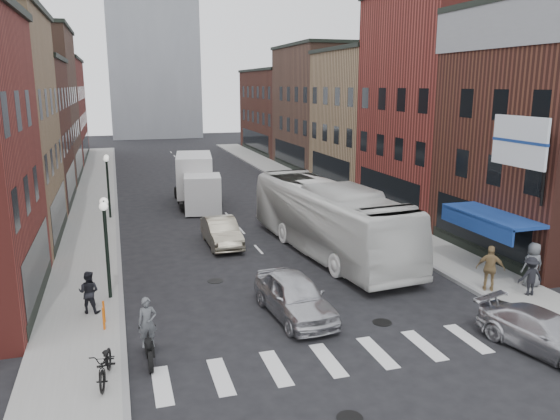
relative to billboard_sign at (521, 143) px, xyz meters
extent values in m
plane|color=black|center=(-8.59, -0.50, -6.13)|extent=(160.00, 160.00, 0.00)
cube|color=gray|center=(-17.09, 21.50, -6.06)|extent=(3.00, 74.00, 0.15)
cube|color=gray|center=(-0.09, 21.50, -6.06)|extent=(3.00, 74.00, 0.15)
cube|color=gray|center=(-15.59, 21.50, -6.13)|extent=(0.20, 74.00, 0.16)
cube|color=gray|center=(-1.59, 21.50, -6.13)|extent=(0.20, 74.00, 0.16)
cube|color=silver|center=(-8.59, -3.50, -6.13)|extent=(12.00, 2.20, 0.01)
cube|color=black|center=(-18.61, 4.00, -4.53)|extent=(0.08, 7.20, 2.20)
cube|color=black|center=(-18.61, 13.50, -4.53)|extent=(0.08, 8.00, 2.20)
cube|color=black|center=(-18.61, 23.50, -4.53)|extent=(0.08, 8.00, 2.20)
cube|color=#523629|center=(-23.59, 34.50, 0.37)|extent=(10.00, 12.00, 13.00)
cube|color=black|center=(-18.61, 34.50, -4.53)|extent=(0.08, 9.60, 2.20)
cube|color=black|center=(-23.59, 34.50, 7.02)|extent=(10.30, 12.20, 0.30)
cube|color=maroon|center=(-23.59, 48.50, -0.63)|extent=(10.00, 16.00, 11.00)
cube|color=black|center=(-18.61, 48.50, -4.53)|extent=(0.08, 12.80, 2.20)
cube|color=black|center=(-23.59, 48.50, 5.02)|extent=(10.30, 16.20, 0.30)
cube|color=black|center=(1.43, 4.00, -4.53)|extent=(0.08, 7.20, 2.20)
cube|color=maroon|center=(6.41, 13.50, 0.87)|extent=(10.00, 10.00, 14.00)
cube|color=black|center=(1.43, 13.50, -4.53)|extent=(0.08, 8.00, 2.20)
cube|color=#977653|center=(6.41, 23.50, -0.63)|extent=(10.00, 10.00, 11.00)
cube|color=black|center=(1.43, 23.50, -4.53)|extent=(0.08, 8.00, 2.20)
cube|color=black|center=(6.41, 23.50, 5.02)|extent=(10.30, 10.20, 0.30)
cube|color=#523629|center=(6.41, 34.50, -0.13)|extent=(10.00, 12.00, 12.00)
cube|color=black|center=(1.43, 34.50, -4.53)|extent=(0.08, 9.60, 2.20)
cube|color=black|center=(6.41, 34.50, 6.02)|extent=(10.30, 12.20, 0.30)
cube|color=#49211A|center=(6.41, 48.50, -1.13)|extent=(10.00, 16.00, 10.00)
cube|color=black|center=(1.43, 48.50, -4.53)|extent=(0.08, 12.80, 2.20)
cube|color=black|center=(6.41, 48.50, 4.02)|extent=(10.30, 16.20, 0.30)
cube|color=navy|center=(0.51, 2.00, -3.43)|extent=(1.80, 5.00, 0.15)
cube|color=navy|center=(-0.34, 2.00, -3.78)|extent=(0.10, 5.00, 0.70)
cylinder|color=black|center=(1.31, 0.00, -1.13)|extent=(0.12, 0.12, 3.00)
cylinder|color=black|center=(0.61, 0.00, 0.07)|extent=(1.40, 0.08, 0.08)
cube|color=silver|center=(-0.09, 0.00, 0.07)|extent=(0.12, 3.00, 2.00)
cylinder|color=black|center=(-15.99, 3.50, -4.13)|extent=(0.14, 0.14, 4.00)
cylinder|color=black|center=(-15.99, 3.50, -2.13)|extent=(0.06, 0.90, 0.06)
sphere|color=white|center=(-15.99, 3.05, -2.18)|extent=(0.32, 0.32, 0.32)
sphere|color=white|center=(-15.99, 3.95, -2.18)|extent=(0.32, 0.32, 0.32)
cylinder|color=black|center=(-15.99, 17.50, -4.13)|extent=(0.14, 0.14, 4.00)
cylinder|color=black|center=(-15.99, 17.50, -2.13)|extent=(0.06, 0.90, 0.06)
sphere|color=white|center=(-15.99, 17.05, -2.18)|extent=(0.32, 0.32, 0.32)
sphere|color=white|center=(-15.99, 17.95, -2.18)|extent=(0.32, 0.32, 0.32)
cylinder|color=#D8590C|center=(-16.19, 0.50, -5.58)|extent=(0.08, 0.08, 0.80)
cylinder|color=#D8590C|center=(-16.19, 1.10, -5.58)|extent=(0.08, 0.08, 0.80)
cube|color=silver|center=(-10.04, 17.50, -4.80)|extent=(2.69, 2.86, 2.46)
cube|color=black|center=(-10.04, 17.50, -4.56)|extent=(2.57, 1.69, 1.08)
cube|color=silver|center=(-10.04, 21.25, -4.06)|extent=(3.14, 5.41, 2.86)
cube|color=navy|center=(-10.04, 21.25, -4.06)|extent=(2.75, 2.29, 1.18)
cube|color=black|center=(-10.04, 21.05, -5.69)|extent=(3.02, 6.64, 0.35)
cylinder|color=black|center=(-11.18, 17.70, -5.69)|extent=(0.28, 0.89, 0.89)
cylinder|color=black|center=(-8.91, 17.70, -5.69)|extent=(0.28, 0.89, 0.89)
cylinder|color=black|center=(-11.18, 21.05, -5.69)|extent=(0.28, 0.89, 0.89)
cylinder|color=black|center=(-8.91, 21.05, -5.69)|extent=(0.28, 0.89, 0.89)
cylinder|color=black|center=(-11.18, 23.02, -5.69)|extent=(0.28, 0.89, 0.89)
cylinder|color=black|center=(-8.91, 23.02, -5.69)|extent=(0.28, 0.89, 0.89)
cylinder|color=black|center=(-14.83, -1.18, -5.82)|extent=(0.13, 0.63, 0.63)
cylinder|color=black|center=(-14.83, -2.62, -5.82)|extent=(0.13, 0.63, 0.63)
cube|color=black|center=(-14.83, -1.90, -5.60)|extent=(0.28, 1.16, 0.34)
cube|color=black|center=(-14.83, -1.37, -5.22)|extent=(0.53, 0.08, 0.06)
imported|color=#4D5054|center=(-14.83, -2.00, -4.81)|extent=(0.59, 0.40, 1.59)
imported|color=silver|center=(-5.33, 6.94, -4.33)|extent=(4.31, 13.19, 3.61)
imported|color=silver|center=(-9.44, -0.01, -5.34)|extent=(2.28, 4.82, 1.59)
imported|color=#A9A089|center=(-10.28, 9.82, -5.40)|extent=(1.62, 4.49, 1.47)
imported|color=#B9B9BE|center=(-2.65, -4.94, -5.49)|extent=(2.87, 4.71, 1.28)
imported|color=black|center=(-16.09, -3.02, -5.47)|extent=(0.92, 2.01, 1.02)
imported|color=black|center=(-16.70, 2.18, -5.18)|extent=(0.89, 0.70, 1.60)
imported|color=black|center=(0.13, -1.12, -5.19)|extent=(1.07, 0.63, 1.58)
imported|color=olive|center=(-1.09, -0.23, -5.03)|extent=(1.23, 1.08, 1.90)
imported|color=slate|center=(0.91, -0.34, -5.04)|extent=(0.96, 0.65, 1.89)
camera|label=1|loc=(-15.44, -17.94, 2.26)|focal=35.00mm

